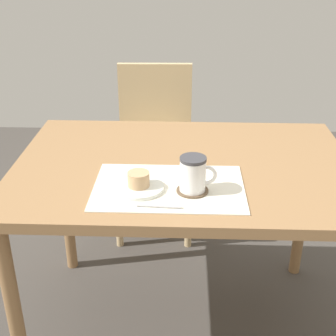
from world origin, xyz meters
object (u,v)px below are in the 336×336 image
Objects in this scene: pastry at (137,179)px; coffee_mug at (192,174)px; dining_table at (183,183)px; wooden_chair at (154,143)px; pastry_plate at (138,187)px.

pastry is 0.59× the size of coffee_mug.
pastry is (-0.14, -0.21, 0.12)m from dining_table.
coffee_mug is at bearing 99.12° from wooden_chair.
dining_table is 7.61× the size of pastry_plate.
coffee_mug reaches higher than dining_table.
wooden_chair is at bearing 91.01° from pastry_plate.
wooden_chair is 1.04m from pastry.
pastry is (0.00, 0.00, 0.03)m from pastry_plate.
coffee_mug reaches higher than pastry.
pastry_plate is at bearing 177.83° from coffee_mug.
pastry_plate is (0.02, -1.00, 0.27)m from wooden_chair.
pastry_plate is 0.18m from coffee_mug.
dining_table is at bearing 99.84° from wooden_chair.
dining_table is at bearing 55.87° from pastry_plate.
coffee_mug is (0.19, -1.00, 0.32)m from wooden_chair.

